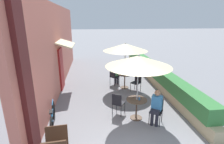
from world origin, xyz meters
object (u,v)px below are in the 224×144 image
object	(u,v)px
cafe_chair_mid_right	(137,81)
bicycle_leaning	(53,118)
patio_umbrella_near	(139,61)
coffee_cup_mid	(124,73)
patio_table_mid	(125,78)
patio_table_near	(137,105)
seated_patron_near_right	(156,106)
cafe_chair_near_right	(157,109)
patio_umbrella_mid	(125,47)
cafe_chair_mid_left	(114,76)
seated_patron_mid_left	(115,72)
cafe_chair_near_left	(118,102)
coffee_cup_near	(139,99)

from	to	relation	value
cafe_chair_mid_right	bicycle_leaning	xyz separation A→B (m)	(-3.58, -2.71, -0.16)
patio_umbrella_near	coffee_cup_mid	distance (m)	3.38
patio_table_mid	cafe_chair_mid_right	distance (m)	0.71
patio_table_near	seated_patron_near_right	world-z (taller)	seated_patron_near_right
cafe_chair_near_right	patio_umbrella_mid	xyz separation A→B (m)	(-0.48, 3.32, 1.65)
cafe_chair_near_right	cafe_chair_mid_right	xyz separation A→B (m)	(0.04, 2.83, 0.00)
patio_table_mid	coffee_cup_mid	bearing A→B (deg)	106.50
patio_umbrella_near	cafe_chair_mid_left	xyz separation A→B (m)	(-0.37, 3.48, -1.65)
coffee_cup_mid	patio_umbrella_mid	bearing A→B (deg)	-73.50
patio_umbrella_mid	seated_patron_mid_left	world-z (taller)	patio_umbrella_mid
patio_umbrella_mid	cafe_chair_mid_right	bearing A→B (deg)	-43.43
cafe_chair_near_left	coffee_cup_mid	size ratio (longest dim) A/B	9.67
coffee_cup_near	seated_patron_mid_left	bearing A→B (deg)	95.68
cafe_chair_near_right	seated_patron_near_right	distance (m)	0.20
patio_umbrella_mid	bicycle_leaning	world-z (taller)	patio_umbrella_mid
cafe_chair_near_right	bicycle_leaning	distance (m)	3.55
coffee_cup_near	cafe_chair_mid_left	world-z (taller)	cafe_chair_mid_left
cafe_chair_near_right	cafe_chair_mid_right	world-z (taller)	same
cafe_chair_near_left	coffee_cup_near	bearing A→B (deg)	5.27
cafe_chair_near_right	patio_umbrella_mid	distance (m)	3.74
patio_table_near	cafe_chair_mid_left	xyz separation A→B (m)	(-0.37, 3.48, -0.02)
patio_umbrella_near	patio_umbrella_mid	world-z (taller)	same
patio_table_mid	cafe_chair_mid_left	bearing A→B (deg)	136.57
seated_patron_near_right	seated_patron_mid_left	size ratio (longest dim) A/B	1.00
seated_patron_near_right	cafe_chair_mid_left	world-z (taller)	seated_patron_near_right
seated_patron_mid_left	cafe_chair_mid_right	xyz separation A→B (m)	(0.95, -1.05, -0.17)
patio_umbrella_near	patio_table_mid	distance (m)	3.41
cafe_chair_mid_left	seated_patron_mid_left	size ratio (longest dim) A/B	0.70
cafe_chair_near_right	seated_patron_mid_left	xyz separation A→B (m)	(-0.91, 3.89, 0.17)
seated_patron_near_right	seated_patron_mid_left	bearing A→B (deg)	-43.95
patio_table_near	coffee_cup_mid	bearing A→B (deg)	87.78
patio_umbrella_near	patio_umbrella_mid	xyz separation A→B (m)	(0.15, 2.99, 0.00)
patio_umbrella_near	cafe_chair_near_left	size ratio (longest dim) A/B	2.75
coffee_cup_near	coffee_cup_mid	xyz separation A→B (m)	(0.04, 3.15, 0.00)
cafe_chair_near_left	cafe_chair_mid_left	bearing A→B (deg)	119.19
patio_table_mid	coffee_cup_mid	xyz separation A→B (m)	(-0.03, 0.10, 0.27)
patio_umbrella_mid	cafe_chair_mid_left	distance (m)	1.80
cafe_chair_near_left	coffee_cup_mid	bearing A→B (deg)	108.74
coffee_cup_near	coffee_cup_mid	size ratio (longest dim) A/B	1.00
cafe_chair_near_right	patio_table_mid	distance (m)	3.36
cafe_chair_mid_left	bicycle_leaning	bearing A→B (deg)	-74.99
coffee_cup_near	cafe_chair_mid_right	distance (m)	2.64
patio_umbrella_near	cafe_chair_near_right	xyz separation A→B (m)	(0.63, -0.33, -1.65)
coffee_cup_near	bicycle_leaning	size ratio (longest dim) A/B	0.05
cafe_chair_near_left	seated_patron_mid_left	world-z (taller)	seated_patron_mid_left
cafe_chair_near_left	cafe_chair_near_right	xyz separation A→B (m)	(1.26, -0.67, 0.00)
patio_umbrella_mid	cafe_chair_mid_right	xyz separation A→B (m)	(0.52, -0.49, -1.65)
seated_patron_near_right	patio_table_mid	size ratio (longest dim) A/B	1.66
cafe_chair_near_right	patio_table_near	bearing A→B (deg)	6.15
coffee_cup_mid	bicycle_leaning	distance (m)	4.51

